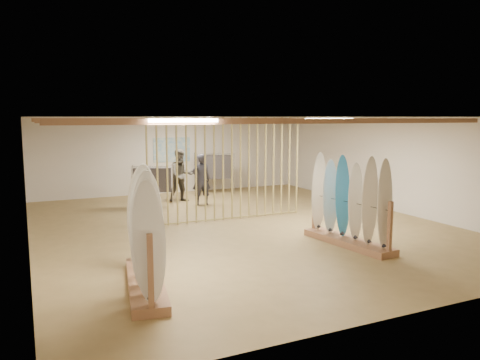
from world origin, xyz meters
name	(u,v)px	position (x,y,z in m)	size (l,w,h in m)	color
floor	(240,226)	(0.00, 0.00, 0.00)	(12.00, 12.00, 0.00)	#9D804C
ceiling	(240,117)	(0.00, 0.00, 2.80)	(12.00, 12.00, 0.00)	gray
wall_back	(172,155)	(0.00, 6.00, 1.40)	(12.00, 12.00, 0.00)	silver
wall_front	(421,218)	(0.00, -6.00, 1.40)	(12.00, 12.00, 0.00)	silver
wall_left	(25,184)	(-5.00, 0.00, 1.40)	(12.00, 12.00, 0.00)	silver
wall_right	(391,164)	(5.00, 0.00, 1.40)	(12.00, 12.00, 0.00)	silver
ceiling_slats	(240,120)	(0.00, 0.00, 2.72)	(9.50, 6.12, 0.10)	#996745
light_panels	(240,119)	(0.00, 0.00, 2.74)	(1.20, 0.35, 0.06)	white
bamboo_partition	(228,169)	(0.00, 0.80, 1.40)	(4.45, 0.05, 2.78)	#A18F4E
poster	(172,150)	(0.00, 5.98, 1.60)	(1.40, 0.03, 0.90)	teal
rack_left	(145,247)	(-3.29, -3.38, 0.69)	(0.96, 2.55, 2.01)	#996745
rack_right	(349,216)	(1.38, -2.66, 0.66)	(0.80, 2.42, 1.92)	#996745
clothing_rack_a	(153,180)	(-1.39, 3.46, 0.86)	(1.19, 0.65, 1.33)	silver
clothing_rack_b	(214,167)	(1.36, 5.15, 0.98)	(1.38, 0.62, 1.51)	silver
shopper_a	(201,176)	(0.11, 3.18, 0.93)	(0.68, 0.46, 1.87)	#25242B
shopper_b	(181,172)	(-0.29, 4.00, 1.00)	(0.96, 0.75, 1.99)	#38332B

